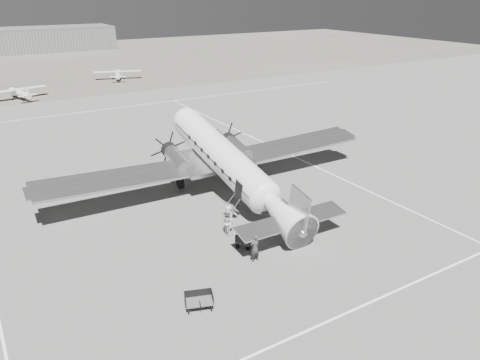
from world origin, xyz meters
The scene contains 14 objects.
ground centered at (0.00, 0.00, 0.00)m, with size 260.00×260.00×0.00m, color slate.
taxi_line_near centered at (0.00, -14.00, 0.01)m, with size 60.00×0.15×0.01m, color white.
taxi_line_right centered at (12.00, 0.00, 0.01)m, with size 0.15×80.00×0.01m, color white.
taxi_line_horizon centered at (0.00, 40.00, 0.01)m, with size 90.00×0.15×0.01m, color white.
grass_infield centered at (0.00, 95.00, 0.00)m, with size 260.00×90.00×0.01m, color #615F52.
hangar_main centered at (5.00, 120.00, 3.30)m, with size 42.00×14.00×6.60m.
dc3_airliner centered at (0.81, 3.11, 2.98)m, with size 31.31×21.73×5.96m, color #B4B4B6, non-canonical shape.
light_plane_left centered at (-8.95, 53.86, 0.96)m, with size 9.27×7.52×1.92m, color white, non-canonical shape.
light_plane_right centered at (10.35, 63.14, 0.95)m, with size 9.13×7.41×1.89m, color white, non-canonical shape.
baggage_cart_near centered at (-2.20, -4.80, 0.50)m, with size 1.79×1.26×1.01m, color #525252, non-canonical shape.
baggage_cart_far centered at (-8.25, -9.36, 0.47)m, with size 1.66×1.17×0.94m, color #525252, non-canonical shape.
ground_crew centered at (-2.88, -6.83, 0.96)m, with size 0.70×0.46×1.92m, color #2F2F2F.
ramp_agent centered at (-2.55, -2.75, 0.96)m, with size 0.94×0.73×1.93m, color #B6B5B3.
passenger centered at (-2.14, -2.08, 0.96)m, with size 0.94×0.61×1.92m, color #ABAAA8.
Camera 1 is at (-17.52, -28.98, 16.59)m, focal length 35.00 mm.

